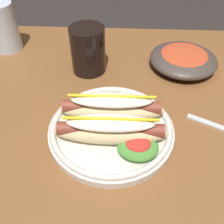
# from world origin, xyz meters

# --- Properties ---
(dining_table) EXTENTS (1.30, 0.80, 0.74)m
(dining_table) POSITION_xyz_m (0.00, 0.00, 0.64)
(dining_table) COLOR brown
(dining_table) RESTS_ON ground_plane
(hot_dog_plate) EXTENTS (0.25, 0.25, 0.08)m
(hot_dog_plate) POSITION_xyz_m (-0.03, -0.05, 0.77)
(hot_dog_plate) COLOR silver
(hot_dog_plate) RESTS_ON dining_table
(fork) EXTENTS (0.12, 0.07, 0.00)m
(fork) POSITION_xyz_m (0.19, -0.03, 0.74)
(fork) COLOR silver
(fork) RESTS_ON dining_table
(soda_cup) EXTENTS (0.09, 0.09, 0.12)m
(soda_cup) POSITION_xyz_m (-0.10, 0.17, 0.80)
(soda_cup) COLOR black
(soda_cup) RESTS_ON dining_table
(water_cup) EXTENTS (0.08, 0.08, 0.13)m
(water_cup) POSITION_xyz_m (-0.35, 0.26, 0.81)
(water_cup) COLOR silver
(water_cup) RESTS_ON dining_table
(side_bowl) EXTENTS (0.17, 0.17, 0.05)m
(side_bowl) POSITION_xyz_m (0.14, 0.19, 0.76)
(side_bowl) COLOR #423833
(side_bowl) RESTS_ON dining_table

